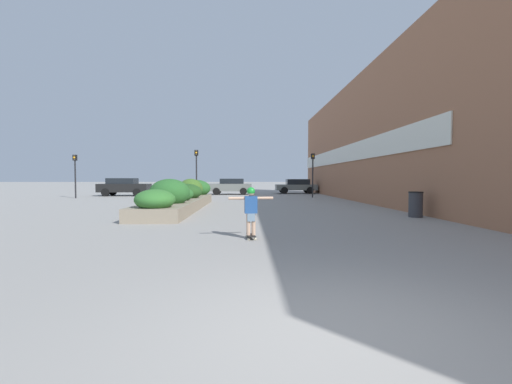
% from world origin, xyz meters
% --- Properties ---
extents(ground_plane, '(300.00, 300.00, 0.00)m').
position_xyz_m(ground_plane, '(0.00, 0.00, 0.00)').
color(ground_plane, gray).
extents(building_wall_right, '(0.67, 44.59, 8.36)m').
position_xyz_m(building_wall_right, '(6.72, 15.06, 4.17)').
color(building_wall_right, '#9E6647').
rests_on(building_wall_right, ground_plane).
extents(planter_box, '(1.97, 11.37, 1.53)m').
position_xyz_m(planter_box, '(-4.20, 14.21, 0.61)').
color(planter_box, gray).
rests_on(planter_box, ground_plane).
extents(skateboard, '(0.27, 0.61, 0.09)m').
position_xyz_m(skateboard, '(-0.80, 5.40, 0.07)').
color(skateboard, black).
rests_on(skateboard, ground_plane).
extents(skateboarder, '(1.15, 0.21, 1.23)m').
position_xyz_m(skateboarder, '(-0.80, 5.40, 0.84)').
color(skateboarder, tan).
rests_on(skateboarder, skateboard).
extents(trash_bin, '(0.56, 0.56, 1.02)m').
position_xyz_m(trash_bin, '(5.82, 10.09, 0.51)').
color(trash_bin, '#38383D').
rests_on(trash_bin, ground_plane).
extents(car_leftmost, '(4.15, 2.05, 1.47)m').
position_xyz_m(car_leftmost, '(4.22, 31.63, 0.79)').
color(car_leftmost, slate).
rests_on(car_leftmost, ground_plane).
extents(car_center_left, '(4.33, 1.86, 1.57)m').
position_xyz_m(car_center_left, '(-11.74, 27.22, 0.83)').
color(car_center_left, black).
rests_on(car_center_left, ground_plane).
extents(car_center_right, '(4.06, 1.91, 1.52)m').
position_xyz_m(car_center_right, '(-2.42, 29.48, 0.81)').
color(car_center_right, slate).
rests_on(car_center_right, ground_plane).
extents(traffic_light_left, '(0.28, 0.30, 3.79)m').
position_xyz_m(traffic_light_left, '(-4.86, 23.83, 2.55)').
color(traffic_light_left, black).
rests_on(traffic_light_left, ground_plane).
extents(traffic_light_right, '(0.28, 0.30, 3.55)m').
position_xyz_m(traffic_light_right, '(4.45, 24.17, 2.42)').
color(traffic_light_right, black).
rests_on(traffic_light_right, ground_plane).
extents(traffic_light_far_left, '(0.28, 0.30, 3.38)m').
position_xyz_m(traffic_light_far_left, '(-14.22, 23.66, 2.31)').
color(traffic_light_far_left, black).
rests_on(traffic_light_far_left, ground_plane).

